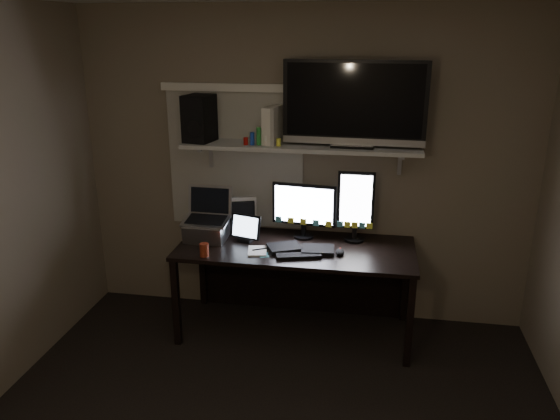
% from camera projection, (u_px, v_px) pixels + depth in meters
% --- Properties ---
extents(back_wall, '(3.60, 0.00, 3.60)m').
position_uv_depth(back_wall, '(303.00, 169.00, 4.35)').
color(back_wall, '#786756').
rests_on(back_wall, floor).
extents(window_blinds, '(1.10, 0.02, 1.10)m').
position_uv_depth(window_blinds, '(235.00, 160.00, 4.41)').
color(window_blinds, beige).
rests_on(window_blinds, back_wall).
extents(desk, '(1.80, 0.75, 0.73)m').
position_uv_depth(desk, '(298.00, 261.00, 4.33)').
color(desk, black).
rests_on(desk, floor).
extents(wall_shelf, '(1.80, 0.35, 0.03)m').
position_uv_depth(wall_shelf, '(300.00, 147.00, 4.12)').
color(wall_shelf, beige).
rests_on(wall_shelf, back_wall).
extents(monitor_landscape, '(0.51, 0.12, 0.45)m').
position_uv_depth(monitor_landscape, '(304.00, 211.00, 4.28)').
color(monitor_landscape, black).
rests_on(monitor_landscape, desk).
extents(monitor_portrait, '(0.28, 0.05, 0.56)m').
position_uv_depth(monitor_portrait, '(356.00, 206.00, 4.19)').
color(monitor_portrait, black).
rests_on(monitor_portrait, desk).
extents(keyboard, '(0.54, 0.32, 0.03)m').
position_uv_depth(keyboard, '(301.00, 249.00, 4.08)').
color(keyboard, black).
rests_on(keyboard, desk).
extents(mouse, '(0.07, 0.10, 0.04)m').
position_uv_depth(mouse, '(340.00, 252.00, 4.01)').
color(mouse, black).
rests_on(mouse, desk).
extents(notepad, '(0.17, 0.21, 0.01)m').
position_uv_depth(notepad, '(257.00, 251.00, 4.07)').
color(notepad, silver).
rests_on(notepad, desk).
extents(tablet, '(0.27, 0.17, 0.22)m').
position_uv_depth(tablet, '(246.00, 228.00, 4.23)').
color(tablet, black).
rests_on(tablet, desk).
extents(file_sorter, '(0.24, 0.17, 0.28)m').
position_uv_depth(file_sorter, '(241.00, 215.00, 4.43)').
color(file_sorter, black).
rests_on(file_sorter, desk).
extents(laptop, '(0.36, 0.30, 0.40)m').
position_uv_depth(laptop, '(206.00, 216.00, 4.24)').
color(laptop, '#A4A4A8').
rests_on(laptop, desk).
extents(cup, '(0.07, 0.07, 0.10)m').
position_uv_depth(cup, '(204.00, 250.00, 3.97)').
color(cup, maroon).
rests_on(cup, desk).
extents(sticky_notes, '(0.32, 0.26, 0.00)m').
position_uv_depth(sticky_notes, '(268.00, 251.00, 4.08)').
color(sticky_notes, '#FEFF45').
rests_on(sticky_notes, desk).
extents(tv, '(1.05, 0.23, 0.62)m').
position_uv_depth(tv, '(354.00, 104.00, 3.94)').
color(tv, black).
rests_on(tv, wall_shelf).
extents(game_console, '(0.13, 0.24, 0.28)m').
position_uv_depth(game_console, '(272.00, 125.00, 4.12)').
color(game_console, silver).
rests_on(game_console, wall_shelf).
extents(speaker, '(0.24, 0.27, 0.36)m').
position_uv_depth(speaker, '(199.00, 118.00, 4.18)').
color(speaker, black).
rests_on(speaker, wall_shelf).
extents(bottles, '(0.21, 0.08, 0.13)m').
position_uv_depth(bottles, '(262.00, 137.00, 4.06)').
color(bottles, '#A50F0C').
rests_on(bottles, wall_shelf).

